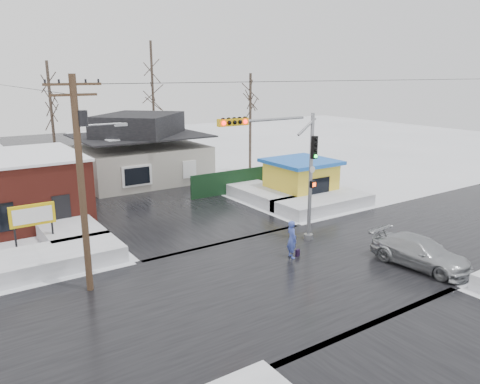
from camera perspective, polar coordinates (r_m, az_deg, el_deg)
ground at (r=21.98m, az=5.77°, el=-9.99°), size 120.00×120.00×0.00m
road_ns at (r=21.97m, az=5.77°, el=-9.96°), size 10.00×120.00×0.02m
road_ew at (r=21.97m, az=5.77°, el=-9.96°), size 120.00×10.00×0.02m
snowbank_nw at (r=24.23m, az=-22.52°, el=-7.67°), size 7.00×3.00×0.80m
snowbank_ne at (r=32.45m, az=10.16°, el=-1.31°), size 7.00×3.00×0.80m
snowbank_nside_w at (r=29.24m, az=-20.75°, el=-3.78°), size 3.00×8.00×0.80m
snowbank_nside_e at (r=34.89m, az=2.09°, el=0.01°), size 3.00×8.00×0.80m
traffic_signal at (r=24.29m, az=6.00°, el=3.61°), size 6.05×0.68×7.00m
utility_pole at (r=19.85m, az=-18.69°, el=2.20°), size 3.15×0.44×9.00m
marquee_sign at (r=26.09m, az=-23.98°, el=-2.74°), size 2.20×0.21×2.55m
house at (r=40.69m, az=-12.05°, el=4.96°), size 10.40×8.40×5.76m
kiosk at (r=34.65m, az=7.41°, el=1.61°), size 4.60×4.60×2.88m
fence at (r=36.09m, az=-0.41°, el=1.32°), size 8.00×0.12×1.80m
tree_far_left at (r=42.27m, az=-22.27°, el=11.84°), size 3.00×3.00×10.00m
tree_far_mid at (r=47.27m, az=-10.72°, el=14.72°), size 3.00×3.00×12.00m
tree_far_right at (r=43.26m, az=1.28°, el=11.86°), size 3.00×3.00×9.00m
pedestrian at (r=23.55m, az=6.33°, el=-5.78°), size 0.60×0.78×1.92m
car at (r=24.06m, az=21.12°, el=-6.92°), size 2.43×5.01×1.40m
shopping_bag at (r=24.02m, az=7.03°, el=-7.40°), size 0.30×0.21×0.35m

